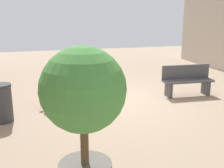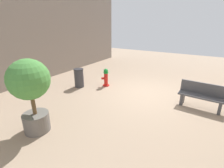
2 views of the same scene
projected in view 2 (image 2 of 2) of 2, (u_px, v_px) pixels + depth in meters
The scene contains 5 objects.
ground_plane at pixel (145, 94), 7.46m from camera, with size 23.40×23.40×0.00m, color tan.
fire_hydrant at pixel (106, 77), 8.26m from camera, with size 0.39×0.41×0.90m.
bench_near at pixel (202, 96), 6.09m from camera, with size 1.61×0.54×0.95m.
planter_tree at pixel (30, 88), 4.47m from camera, with size 1.11×1.11×2.16m.
trash_bin at pixel (79, 78), 8.13m from camera, with size 0.48×0.48×0.92m.
Camera 2 is at (-2.27, 6.62, 3.02)m, focal length 26.41 mm.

